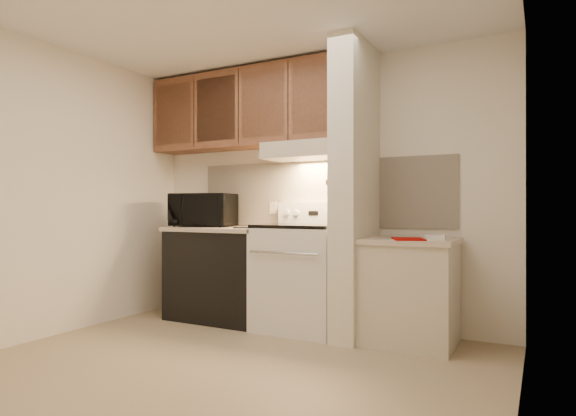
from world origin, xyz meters
The scene contains 50 objects.
floor centered at (0.00, 0.00, 0.00)m, with size 3.60×3.60×0.00m, color tan.
ceiling centered at (0.00, 0.00, 2.50)m, with size 3.60×3.60×0.00m, color white.
wall_back centered at (0.00, 1.50, 1.25)m, with size 3.60×0.02×2.50m, color white.
wall_left centered at (-1.80, 0.00, 1.25)m, with size 0.02×3.00×2.50m, color white.
wall_right centered at (1.80, 0.00, 1.25)m, with size 0.02×3.00×2.50m, color white.
backsplash centered at (0.00, 1.49, 1.24)m, with size 2.60×0.02×0.63m, color white.
range_body centered at (0.00, 1.16, 0.46)m, with size 0.76×0.65×0.92m, color silver.
oven_window centered at (0.00, 0.84, 0.50)m, with size 0.50×0.01×0.30m, color black.
oven_handle centered at (0.00, 0.80, 0.72)m, with size 0.02×0.02×0.65m, color silver.
cooktop centered at (0.00, 1.16, 0.94)m, with size 0.74×0.64×0.03m, color black.
range_backguard centered at (0.00, 1.44, 1.05)m, with size 0.76×0.08×0.20m, color silver.
range_display centered at (0.00, 1.40, 1.05)m, with size 0.10×0.01×0.04m, color black.
range_knob_left_outer centered at (-0.28, 1.40, 1.05)m, with size 0.05×0.05×0.02m, color silver.
range_knob_left_inner centered at (-0.18, 1.40, 1.05)m, with size 0.05×0.05×0.02m, color silver.
range_knob_right_inner centered at (0.18, 1.40, 1.05)m, with size 0.05×0.05×0.02m, color silver.
range_knob_right_outer centered at (0.28, 1.40, 1.05)m, with size 0.05×0.05×0.02m, color silver.
dishwasher_front centered at (-0.88, 1.17, 0.43)m, with size 1.00×0.63×0.87m, color black.
left_countertop centered at (-0.88, 1.17, 0.89)m, with size 1.04×0.67×0.04m, color #C5B29E.
spoon_rest centered at (-0.48, 0.97, 0.92)m, with size 0.22×0.07×0.01m, color black.
teal_jar centered at (-1.23, 1.06, 0.96)m, with size 0.09×0.09×0.11m, color #276160.
outlet centered at (-0.48, 1.48, 1.10)m, with size 0.08×0.01×0.12m, color beige.
microwave centered at (-1.10, 1.15, 1.08)m, with size 0.60×0.41×0.33m, color black.
partition_pillar centered at (0.51, 1.15, 1.25)m, with size 0.22×0.70×2.50m, color silver.
pillar_trim centered at (0.39, 1.15, 1.30)m, with size 0.01×0.70×0.04m, color brown.
knife_strip centered at (0.39, 1.10, 1.32)m, with size 0.02×0.42×0.04m, color black.
knife_blade_a centered at (0.38, 0.93, 1.22)m, with size 0.01×0.04×0.16m, color silver.
knife_handle_a centered at (0.38, 0.93, 1.37)m, with size 0.02×0.02×0.10m, color black.
knife_blade_b centered at (0.38, 1.02, 1.21)m, with size 0.01×0.04×0.18m, color silver.
knife_handle_b centered at (0.38, 1.01, 1.37)m, with size 0.02×0.02×0.10m, color black.
knife_blade_c centered at (0.38, 1.10, 1.20)m, with size 0.01×0.04×0.20m, color silver.
knife_handle_c centered at (0.38, 1.09, 1.37)m, with size 0.02×0.02×0.10m, color black.
knife_blade_d centered at (0.38, 1.17, 1.22)m, with size 0.01×0.04×0.16m, color silver.
knife_handle_d centered at (0.38, 1.18, 1.37)m, with size 0.02×0.02×0.10m, color black.
knife_blade_e centered at (0.38, 1.26, 1.21)m, with size 0.01×0.04×0.18m, color silver.
knife_handle_e centered at (0.38, 1.27, 1.37)m, with size 0.02×0.02×0.10m, color black.
oven_mitt centered at (0.38, 1.32, 1.21)m, with size 0.03×0.11×0.25m, color slate.
right_cab_base centered at (0.97, 1.15, 0.40)m, with size 0.70×0.60×0.81m, color beige.
right_countertop centered at (0.97, 1.15, 0.83)m, with size 0.74×0.64×0.04m, color #C5B29E.
red_folder centered at (1.00, 1.00, 0.86)m, with size 0.23×0.31×0.01m, color #9B0400.
white_box centered at (1.19, 1.05, 0.87)m, with size 0.15×0.10×0.04m, color white.
range_hood centered at (0.00, 1.28, 1.62)m, with size 0.78×0.44×0.15m, color beige.
hood_lip centered at (0.00, 1.07, 1.58)m, with size 0.78×0.04×0.06m, color beige.
upper_cabinets centered at (-0.69, 1.32, 2.08)m, with size 2.18×0.33×0.77m, color brown.
cab_door_a centered at (-1.51, 1.17, 2.08)m, with size 0.46×0.01×0.63m, color brown.
cab_gap_a centered at (-1.23, 1.16, 2.08)m, with size 0.01×0.01×0.73m, color black.
cab_door_b centered at (-0.96, 1.17, 2.08)m, with size 0.46×0.01×0.63m, color brown.
cab_gap_b centered at (-0.69, 1.16, 2.08)m, with size 0.01×0.01×0.73m, color black.
cab_door_c centered at (-0.42, 1.17, 2.08)m, with size 0.46×0.01×0.63m, color brown.
cab_gap_c centered at (-0.14, 1.16, 2.08)m, with size 0.01×0.01×0.73m, color black.
cab_door_d centered at (0.13, 1.17, 2.08)m, with size 0.46×0.01×0.63m, color brown.
Camera 1 is at (1.92, -2.73, 1.09)m, focal length 30.00 mm.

